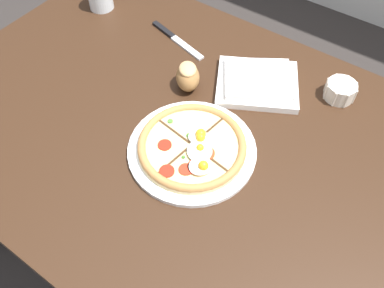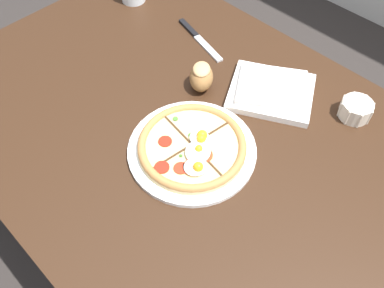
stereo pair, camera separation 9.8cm
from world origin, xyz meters
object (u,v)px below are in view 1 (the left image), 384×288
(napkin_folded, at_px, (258,83))
(knife_main, at_px, (176,39))
(pizza, at_px, (192,147))
(dining_table, at_px, (209,160))
(ramekin_bowl, at_px, (340,90))
(bread_piece_near, at_px, (188,76))

(napkin_folded, bearing_deg, knife_main, 174.24)
(pizza, bearing_deg, knife_main, 131.79)
(dining_table, bearing_deg, ramekin_bowl, 58.49)
(pizza, bearing_deg, ramekin_bowl, 60.19)
(napkin_folded, xyz_separation_m, bread_piece_near, (-0.16, -0.11, 0.02))
(ramekin_bowl, relative_size, bread_piece_near, 0.81)
(bread_piece_near, height_order, knife_main, bread_piece_near)
(dining_table, bearing_deg, bread_piece_near, 141.49)
(dining_table, relative_size, ramekin_bowl, 18.39)
(pizza, relative_size, bread_piece_near, 2.96)
(knife_main, bearing_deg, dining_table, -27.61)
(pizza, bearing_deg, napkin_folded, 86.16)
(ramekin_bowl, bearing_deg, bread_piece_near, -150.26)
(pizza, distance_m, knife_main, 0.43)
(pizza, relative_size, napkin_folded, 1.11)
(dining_table, xyz_separation_m, knife_main, (-0.31, 0.27, 0.09))
(dining_table, height_order, bread_piece_near, bread_piece_near)
(dining_table, height_order, pizza, pizza)
(napkin_folded, relative_size, knife_main, 1.26)
(ramekin_bowl, bearing_deg, dining_table, -121.51)
(ramekin_bowl, bearing_deg, pizza, -119.81)
(dining_table, distance_m, ramekin_bowl, 0.40)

